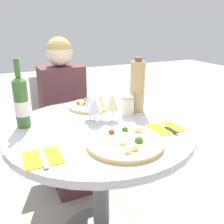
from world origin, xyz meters
TOP-DOWN VIEW (x-y plane):
  - dining_table at (0.00, 0.00)m, footprint 0.96×0.96m
  - chair_behind_diner at (-0.01, 0.82)m, footprint 0.43×0.43m
  - seated_diner at (-0.01, 0.67)m, footprint 0.33×0.44m
  - pizza_large at (0.02, -0.24)m, footprint 0.34×0.34m
  - pizza_small_far at (0.06, 0.31)m, footprint 0.27×0.27m
  - wine_bottle at (-0.36, 0.16)m, footprint 0.07×0.07m
  - tall_carafe at (0.30, 0.13)m, footprint 0.08×0.08m
  - sugar_shaker at (0.21, 0.09)m, footprint 0.08×0.08m
  - wine_glass_back_left at (-0.01, 0.12)m, footprint 0.07×0.07m
  - wine_glass_front_right at (0.09, 0.05)m, footprint 0.08×0.08m
  - wine_glass_center at (0.04, 0.08)m, footprint 0.07×0.07m
  - wine_glass_front_left at (-0.01, 0.05)m, footprint 0.08×0.08m
  - place_setting_left at (-0.33, -0.21)m, footprint 0.15×0.19m
  - place_setting_right at (0.30, -0.17)m, footprint 0.15×0.19m

SIDE VIEW (x-z plane):
  - chair_behind_diner at x=-0.01m, z-range -0.01..0.84m
  - seated_diner at x=-0.01m, z-range -0.05..1.12m
  - dining_table at x=0.00m, z-range 0.21..0.96m
  - place_setting_left at x=-0.33m, z-range 0.75..0.76m
  - place_setting_right at x=0.30m, z-range 0.75..0.76m
  - pizza_large at x=0.02m, z-range 0.74..0.79m
  - pizza_small_far at x=0.06m, z-range 0.74..0.79m
  - sugar_shaker at x=0.21m, z-range 0.76..0.87m
  - wine_glass_back_left at x=-0.01m, z-range 0.79..0.93m
  - wine_glass_front_left at x=-0.01m, z-range 0.79..0.93m
  - wine_glass_front_right at x=0.09m, z-range 0.79..0.93m
  - wine_glass_center at x=0.04m, z-range 0.79..0.94m
  - wine_bottle at x=-0.36m, z-range 0.71..1.06m
  - tall_carafe at x=0.30m, z-range 0.75..1.07m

